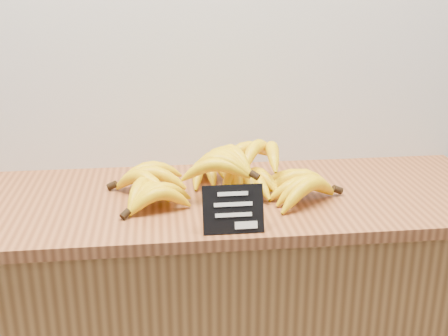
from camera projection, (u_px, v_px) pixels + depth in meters
counter_top at (222, 199)px, 1.49m from camera, size 1.50×0.54×0.03m
chalkboard_sign at (233, 209)px, 1.26m from camera, size 0.14×0.04×0.11m
banana_pile at (223, 177)px, 1.47m from camera, size 0.60×0.38×0.12m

